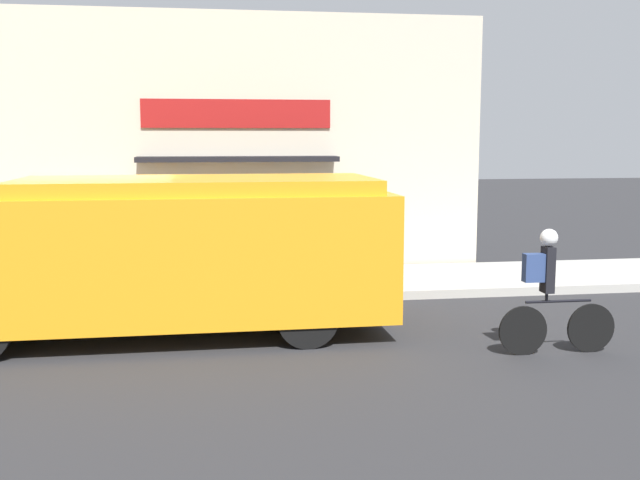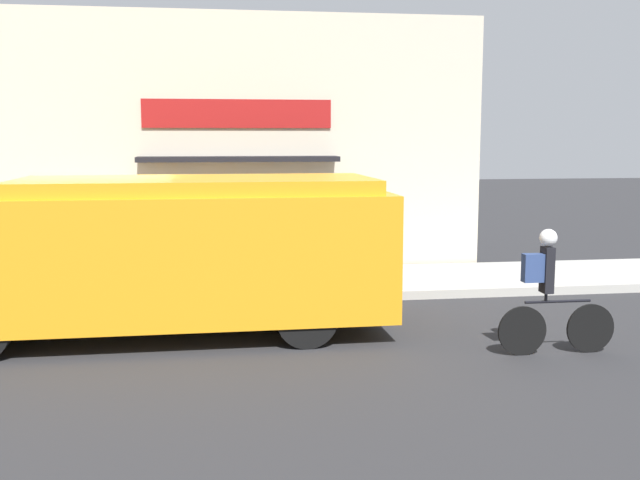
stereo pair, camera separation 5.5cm
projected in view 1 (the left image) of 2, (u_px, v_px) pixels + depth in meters
name	position (u px, v px, depth m)	size (l,w,h in m)	color
ground_plane	(97.00, 310.00, 12.06)	(70.00, 70.00, 0.00)	#2B2B2D
sidewalk	(107.00, 289.00, 13.35)	(28.00, 2.65, 0.15)	#ADAAA3
storefront	(115.00, 146.00, 14.48)	(14.81, 0.82, 5.21)	beige
school_bus	(173.00, 252.00, 10.52)	(6.70, 2.82, 2.21)	orange
cyclist	(550.00, 292.00, 9.54)	(1.57, 0.22, 1.63)	black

